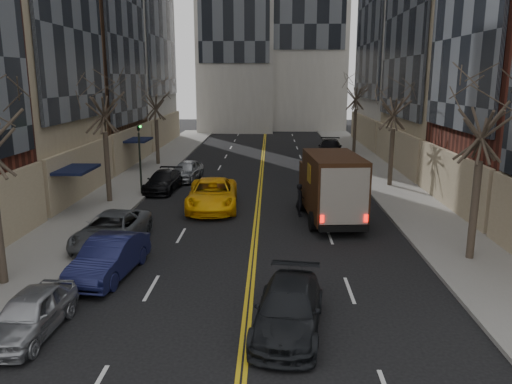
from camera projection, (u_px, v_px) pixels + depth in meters
sidewalk_left at (137, 179)px, 36.33m from camera, size 4.00×66.00×0.15m
sidewalk_right at (386, 180)px, 35.82m from camera, size 4.00×66.00×0.15m
tree_lf_mid at (102, 90)px, 28.04m from camera, size 3.20×3.20×8.91m
tree_lf_far at (155, 93)px, 40.83m from camera, size 3.20×3.20×8.12m
tree_rt_near at (485, 100)px, 18.81m from camera, size 3.20×3.20×8.71m
tree_rt_mid at (395, 95)px, 32.51m from camera, size 3.20×3.20×8.32m
tree_rt_far at (357, 83)px, 46.99m from camera, size 3.20×3.20×9.11m
traffic_signal at (140, 151)px, 30.80m from camera, size 0.29×0.26×4.70m
ups_truck at (331, 187)px, 25.54m from camera, size 3.06×6.64×3.54m
observer_sedan at (289, 309)px, 14.58m from camera, size 2.51×4.88×1.35m
taxi at (212, 194)px, 28.16m from camera, size 3.08×6.07×1.64m
pedestrian at (300, 200)px, 26.63m from camera, size 0.50×0.69×1.76m
parked_lf_a at (30, 314)px, 14.36m from camera, size 1.69×3.87×1.30m
parked_lf_b at (109, 257)px, 18.58m from camera, size 2.12×4.67×1.49m
parked_lf_c at (112, 230)px, 22.00m from camera, size 2.72×5.28×1.43m
parked_lf_d at (163, 181)px, 32.55m from camera, size 2.13×4.63×1.31m
parked_lf_e at (187, 171)px, 35.96m from camera, size 2.21×4.37×1.43m
parked_rt_a at (332, 171)px, 35.36m from camera, size 1.78×4.95×1.62m
parked_rt_b at (323, 158)px, 41.81m from camera, size 2.59×4.98×1.34m
parked_rt_c at (330, 148)px, 46.83m from camera, size 2.81×5.60×1.56m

